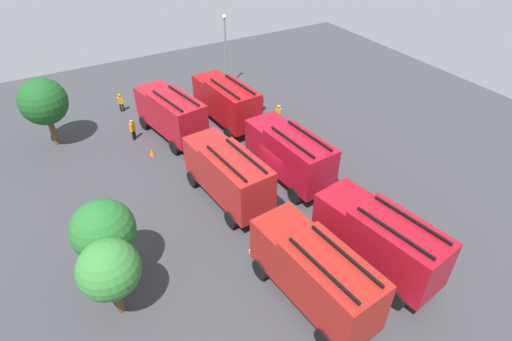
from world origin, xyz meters
name	(u,v)px	position (x,y,z in m)	size (l,w,h in m)	color
ground_plane	(256,187)	(0.00, 0.00, 0.00)	(55.25, 55.25, 0.00)	#38383D
fire_truck_0	(379,238)	(-9.12, -2.05, 2.15)	(7.49, 3.63, 3.88)	maroon
fire_truck_1	(289,153)	(-0.24, -2.43, 2.15)	(7.35, 3.16, 3.88)	#A40F23
fire_truck_2	(226,101)	(8.77, -2.21, 2.15)	(7.37, 3.20, 3.88)	#A61015
fire_truck_3	(314,271)	(-9.25, 2.14, 2.15)	(7.40, 3.31, 3.88)	maroon
fire_truck_4	(227,173)	(-0.23, 2.19, 2.15)	(7.39, 3.27, 3.88)	#A71E1D
fire_truck_5	(171,113)	(9.06, 2.48, 2.15)	(7.51, 3.74, 3.88)	#A91421
firefighter_0	(133,129)	(10.21, 5.38, 0.94)	(0.43, 0.48, 1.69)	black
firefighter_1	(279,114)	(6.42, -5.86, 1.01)	(0.48, 0.38, 1.78)	black
firefighter_2	(261,102)	(9.20, -5.81, 0.92)	(0.44, 0.48, 1.65)	black
firefighter_3	(121,102)	(15.44, 4.93, 0.89)	(0.32, 0.46, 1.61)	black
tree_0	(109,270)	(-5.13, 10.55, 2.99)	(2.86, 2.86, 4.44)	brown
tree_1	(103,231)	(-2.81, 10.19, 3.28)	(3.15, 3.15, 4.88)	brown
tree_2	(43,102)	(12.61, 10.88, 3.66)	(3.51, 3.51, 5.43)	brown
traffic_cone_0	(152,152)	(7.27, 4.87, 0.29)	(0.41, 0.41, 0.59)	#F2600C
traffic_cone_1	(278,239)	(-5.10, 1.47, 0.29)	(0.40, 0.40, 0.58)	#F2600C
traffic_cone_2	(375,309)	(-11.41, -0.08, 0.34)	(0.48, 0.48, 0.68)	#F2600C
lamppost	(225,47)	(15.26, -5.47, 4.08)	(0.36, 0.36, 7.02)	slate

